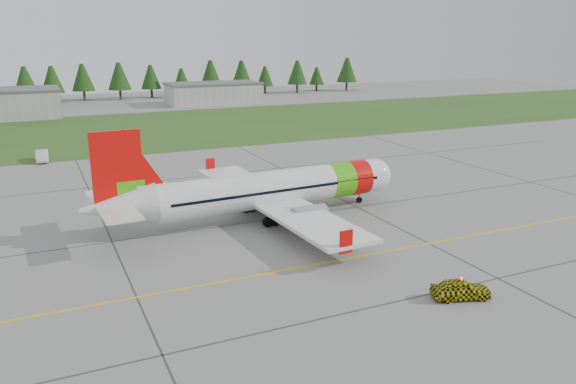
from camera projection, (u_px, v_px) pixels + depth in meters
name	position (u px, v px, depth m)	size (l,w,h in m)	color
ground	(385.00, 304.00, 37.67)	(320.00, 320.00, 0.00)	gray
aircraft	(268.00, 190.00, 55.09)	(32.32, 29.79, 9.79)	silver
follow_me_car	(462.00, 271.00, 38.00)	(1.64, 1.39, 4.07)	yellow
service_van	(41.00, 145.00, 80.20)	(1.70, 1.61, 4.87)	silver
grass_strip	(146.00, 129.00, 109.46)	(320.00, 50.00, 0.03)	#30561E
taxi_guideline	(328.00, 262.00, 44.67)	(120.00, 0.25, 0.02)	gold
hangar_east	(213.00, 94.00, 150.35)	(24.00, 12.00, 5.20)	#A8A8A3
treeline	(106.00, 82.00, 157.16)	(160.00, 8.00, 10.00)	#1C3F14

